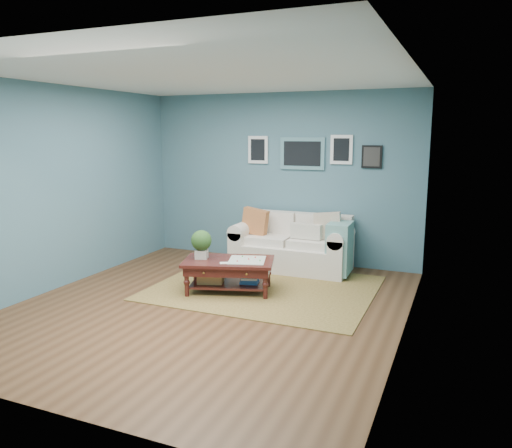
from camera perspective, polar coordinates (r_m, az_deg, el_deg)
The scene contains 4 objects.
room_shell at distance 5.85m, azimuth -5.25°, elevation 3.36°, with size 5.00×5.02×2.70m.
area_rug at distance 6.80m, azimuth 0.94°, elevation -7.30°, with size 2.88×2.30×0.01m, color brown.
loveseat at distance 7.65m, azimuth 4.70°, elevation -2.41°, with size 1.83×0.83×0.94m.
coffee_table at distance 6.57m, azimuth -3.67°, elevation -4.71°, with size 1.31×0.99×0.81m.
Camera 1 is at (2.75, -5.07, 2.07)m, focal length 35.00 mm.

